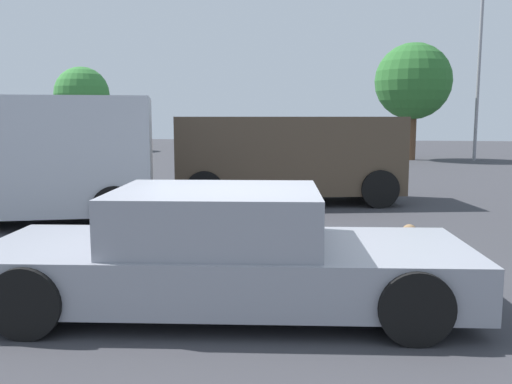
{
  "coord_description": "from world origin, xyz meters",
  "views": [
    {
      "loc": [
        0.99,
        -5.48,
        1.9
      ],
      "look_at": [
        -0.05,
        1.73,
        0.9
      ],
      "focal_mm": 38.66,
      "sensor_mm": 36.0,
      "label": 1
    }
  ],
  "objects_px": {
    "suv_dark": "(288,156)",
    "light_post_near": "(480,41)",
    "sedan_foreground": "(224,254)",
    "dog": "(417,239)"
  },
  "relations": [
    {
      "from": "sedan_foreground",
      "to": "light_post_near",
      "type": "relative_size",
      "value": 0.63
    },
    {
      "from": "dog",
      "to": "suv_dark",
      "type": "height_order",
      "value": "suv_dark"
    },
    {
      "from": "dog",
      "to": "suv_dark",
      "type": "relative_size",
      "value": 0.13
    },
    {
      "from": "suv_dark",
      "to": "light_post_near",
      "type": "relative_size",
      "value": 0.66
    },
    {
      "from": "suv_dark",
      "to": "light_post_near",
      "type": "bearing_deg",
      "value": 49.78
    },
    {
      "from": "suv_dark",
      "to": "sedan_foreground",
      "type": "bearing_deg",
      "value": -102.21
    },
    {
      "from": "sedan_foreground",
      "to": "light_post_near",
      "type": "distance_m",
      "value": 21.82
    },
    {
      "from": "dog",
      "to": "suv_dark",
      "type": "xyz_separation_m",
      "value": [
        -2.16,
        4.59,
        0.8
      ]
    },
    {
      "from": "light_post_near",
      "to": "suv_dark",
      "type": "bearing_deg",
      "value": -118.29
    },
    {
      "from": "suv_dark",
      "to": "light_post_near",
      "type": "xyz_separation_m",
      "value": [
        7.08,
        13.15,
        4.06
      ]
    }
  ]
}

